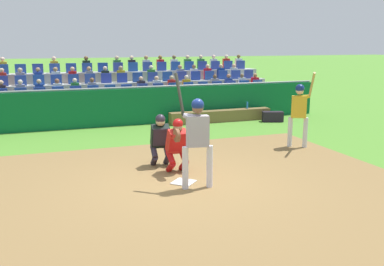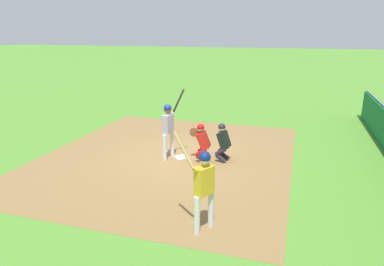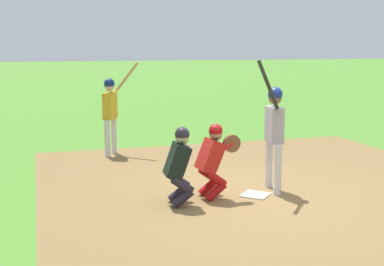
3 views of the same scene
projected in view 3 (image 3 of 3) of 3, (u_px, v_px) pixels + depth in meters
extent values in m
plane|color=#518D2E|center=(255.00, 196.00, 9.00)|extent=(160.00, 160.00, 0.00)
cube|color=olive|center=(281.00, 193.00, 9.14)|extent=(9.71, 8.37, 0.01)
cube|color=white|center=(255.00, 195.00, 9.00)|extent=(0.62, 0.62, 0.02)
cylinder|color=silver|center=(269.00, 164.00, 9.45)|extent=(0.15, 0.15, 0.89)
cylinder|color=silver|center=(278.00, 170.00, 8.95)|extent=(0.15, 0.15, 0.89)
cube|color=#A195A6|center=(274.00, 125.00, 9.07)|extent=(0.47, 0.28, 0.63)
sphere|color=brown|center=(275.00, 98.00, 8.99)|extent=(0.23, 0.23, 0.23)
sphere|color=navy|center=(275.00, 94.00, 8.98)|extent=(0.26, 0.26, 0.26)
cylinder|color=#A195A6|center=(274.00, 108.00, 8.97)|extent=(0.48, 0.20, 0.14)
cylinder|color=#A195A6|center=(278.00, 109.00, 8.79)|extent=(0.18, 0.16, 0.13)
cylinder|color=black|center=(268.00, 84.00, 8.60)|extent=(0.10, 0.44, 0.83)
sphere|color=black|center=(277.00, 108.00, 8.74)|extent=(0.06, 0.06, 0.06)
cylinder|color=#B01111|center=(209.00, 187.00, 9.00)|extent=(0.16, 0.39, 0.34)
cylinder|color=#B01111|center=(209.00, 174.00, 8.96)|extent=(0.16, 0.39, 0.33)
cylinder|color=#B01111|center=(216.00, 192.00, 8.70)|extent=(0.16, 0.39, 0.34)
cylinder|color=#B01111|center=(216.00, 179.00, 8.67)|extent=(0.16, 0.39, 0.33)
cube|color=red|center=(210.00, 156.00, 8.74)|extent=(0.44, 0.45, 0.60)
cube|color=#B01111|center=(216.00, 155.00, 8.78)|extent=(0.39, 0.24, 0.45)
sphere|color=#A07D5B|center=(216.00, 134.00, 8.71)|extent=(0.22, 0.22, 0.22)
cube|color=black|center=(216.00, 134.00, 8.71)|extent=(0.20, 0.12, 0.20)
sphere|color=#B01111|center=(216.00, 131.00, 8.70)|extent=(0.24, 0.24, 0.24)
cylinder|color=brown|center=(232.00, 143.00, 8.71)|extent=(0.09, 0.30, 0.30)
cylinder|color=red|center=(223.00, 148.00, 8.63)|extent=(0.17, 0.40, 0.22)
cylinder|color=#27212E|center=(179.00, 193.00, 8.62)|extent=(0.17, 0.39, 0.34)
cylinder|color=#27212E|center=(179.00, 180.00, 8.58)|extent=(0.17, 0.39, 0.33)
cylinder|color=#27212E|center=(182.00, 198.00, 8.31)|extent=(0.17, 0.39, 0.34)
cylinder|color=#27212E|center=(182.00, 185.00, 8.27)|extent=(0.17, 0.39, 0.33)
cube|color=black|center=(177.00, 161.00, 8.35)|extent=(0.45, 0.44, 0.60)
cube|color=#27212E|center=(184.00, 160.00, 8.38)|extent=(0.39, 0.23, 0.45)
sphere|color=tan|center=(182.00, 138.00, 8.31)|extent=(0.22, 0.22, 0.22)
cube|color=black|center=(182.00, 138.00, 8.31)|extent=(0.21, 0.12, 0.20)
sphere|color=#27212E|center=(182.00, 134.00, 8.30)|extent=(0.24, 0.24, 0.24)
cylinder|color=silver|center=(107.00, 139.00, 12.05)|extent=(0.18, 0.18, 0.87)
cylinder|color=silver|center=(114.00, 136.00, 12.45)|extent=(0.18, 0.18, 0.87)
cube|color=gold|center=(110.00, 106.00, 12.13)|extent=(0.47, 0.40, 0.61)
sphere|color=#DAAA8B|center=(109.00, 86.00, 12.05)|extent=(0.22, 0.22, 0.22)
sphere|color=navy|center=(109.00, 84.00, 12.04)|extent=(0.25, 0.25, 0.25)
cylinder|color=gold|center=(111.00, 93.00, 12.12)|extent=(0.41, 0.34, 0.14)
cylinder|color=gold|center=(114.00, 93.00, 12.28)|extent=(0.16, 0.17, 0.13)
cylinder|color=tan|center=(127.00, 77.00, 12.22)|extent=(0.31, 0.57, 0.73)
sphere|color=black|center=(116.00, 92.00, 12.32)|extent=(0.06, 0.06, 0.06)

